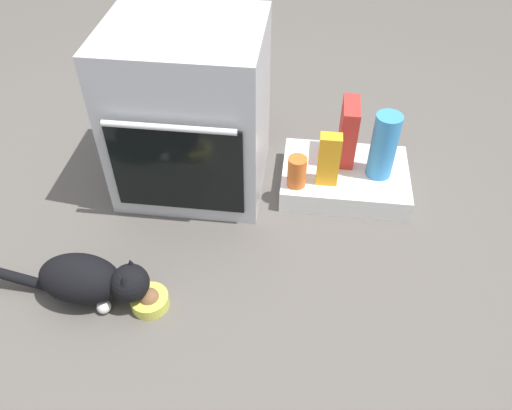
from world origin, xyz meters
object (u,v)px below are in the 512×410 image
(water_bottle, at_px, (384,146))
(cereal_box, at_px, (348,132))
(pantry_cabinet, at_px, (344,178))
(oven, at_px, (190,111))
(juice_carton, at_px, (329,160))
(food_bowl, at_px, (150,300))
(sauce_jar, at_px, (297,172))
(cat, at_px, (89,280))

(water_bottle, distance_m, cereal_box, 0.18)
(pantry_cabinet, distance_m, cereal_box, 0.21)
(oven, xyz_separation_m, juice_carton, (0.59, -0.07, -0.14))
(juice_carton, height_order, cereal_box, cereal_box)
(oven, distance_m, pantry_cabinet, 0.75)
(food_bowl, xyz_separation_m, juice_carton, (0.61, 0.65, 0.19))
(sauce_jar, height_order, water_bottle, water_bottle)
(oven, bearing_deg, pantry_cabinet, 1.63)
(oven, height_order, food_bowl, oven)
(pantry_cabinet, xyz_separation_m, water_bottle, (0.14, -0.01, 0.20))
(sauce_jar, bearing_deg, food_bowl, -128.50)
(pantry_cabinet, relative_size, juice_carton, 2.32)
(pantry_cabinet, xyz_separation_m, food_bowl, (-0.70, -0.74, -0.02))
(pantry_cabinet, bearing_deg, food_bowl, -133.46)
(sauce_jar, relative_size, water_bottle, 0.47)
(cat, bearing_deg, food_bowl, -0.00)
(sauce_jar, xyz_separation_m, cereal_box, (0.21, 0.21, 0.07))
(food_bowl, distance_m, sauce_jar, 0.80)
(oven, xyz_separation_m, food_bowl, (-0.02, -0.72, -0.33))
(water_bottle, bearing_deg, sauce_jar, -161.88)
(oven, height_order, cat, oven)
(food_bowl, relative_size, water_bottle, 0.46)
(pantry_cabinet, relative_size, sauce_jar, 3.98)
(water_bottle, bearing_deg, food_bowl, -139.08)
(pantry_cabinet, distance_m, water_bottle, 0.24)
(pantry_cabinet, height_order, juice_carton, juice_carton)
(food_bowl, height_order, juice_carton, juice_carton)
(cat, distance_m, juice_carton, 1.05)
(cereal_box, bearing_deg, water_bottle, -33.85)
(juice_carton, relative_size, water_bottle, 0.80)
(oven, distance_m, food_bowl, 0.79)
(cereal_box, bearing_deg, sauce_jar, -134.24)
(food_bowl, bearing_deg, juice_carton, 46.48)
(food_bowl, height_order, cat, cat)
(cat, bearing_deg, water_bottle, 36.53)
(pantry_cabinet, xyz_separation_m, juice_carton, (-0.09, -0.09, 0.17))
(pantry_cabinet, height_order, food_bowl, pantry_cabinet)
(pantry_cabinet, relative_size, food_bowl, 4.04)
(oven, bearing_deg, food_bowl, -91.84)
(cat, relative_size, cereal_box, 2.28)
(sauce_jar, bearing_deg, oven, 166.99)
(cat, distance_m, water_bottle, 1.28)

